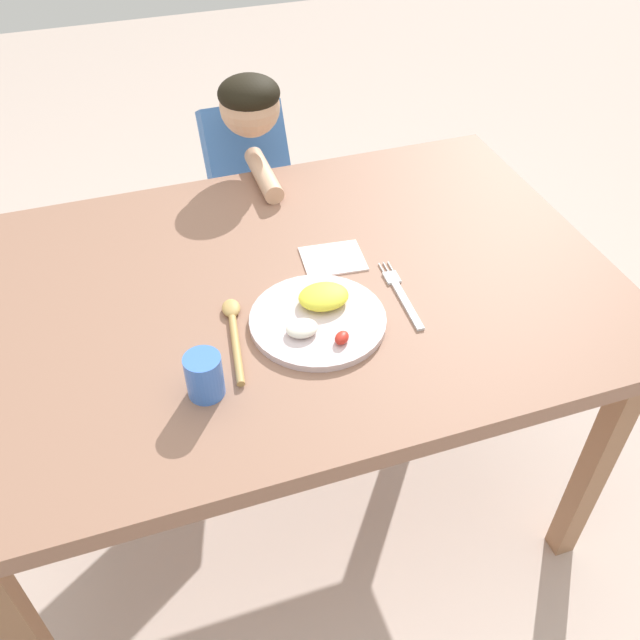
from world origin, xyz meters
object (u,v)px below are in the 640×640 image
object	(u,v)px
drinking_cup	(204,376)
fork	(401,294)
plate	(318,316)
spoon	(234,330)
person	(250,216)

from	to	relation	value
drinking_cup	fork	bearing A→B (deg)	17.26
plate	drinking_cup	xyz separation A→B (m)	(-0.25, -0.11, 0.03)
fork	spoon	distance (m)	0.35
spoon	drinking_cup	size ratio (longest dim) A/B	2.74
spoon	drinking_cup	world-z (taller)	drinking_cup
fork	drinking_cup	size ratio (longest dim) A/B	2.59
drinking_cup	person	world-z (taller)	person
person	fork	bearing A→B (deg)	101.98
plate	drinking_cup	bearing A→B (deg)	-154.99
fork	person	world-z (taller)	person
person	plate	bearing A→B (deg)	87.48
fork	person	distance (m)	0.77
fork	person	xyz separation A→B (m)	(-0.15, 0.72, -0.24)
spoon	fork	bearing A→B (deg)	-81.95
fork	plate	bearing A→B (deg)	99.01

